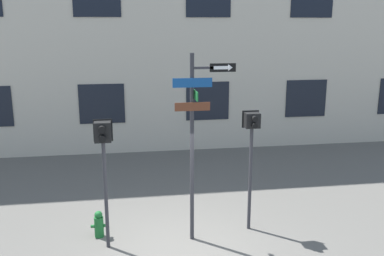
# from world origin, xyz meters

# --- Properties ---
(ground_plane) EXTENTS (60.00, 60.00, 0.00)m
(ground_plane) POSITION_xyz_m (0.00, 0.00, 0.00)
(ground_plane) COLOR #595651
(street_sign_pole) EXTENTS (1.35, 0.74, 4.21)m
(street_sign_pole) POSITION_xyz_m (0.37, 0.53, 2.55)
(street_sign_pole) COLOR #2D2D33
(street_sign_pole) RESTS_ON ground_plane
(pedestrian_signal_left) EXTENTS (0.40, 0.40, 2.86)m
(pedestrian_signal_left) POSITION_xyz_m (-1.59, 0.44, 2.27)
(pedestrian_signal_left) COLOR #2D2D33
(pedestrian_signal_left) RESTS_ON ground_plane
(pedestrian_signal_right) EXTENTS (0.39, 0.40, 2.87)m
(pedestrian_signal_right) POSITION_xyz_m (1.72, 0.83, 2.24)
(pedestrian_signal_right) COLOR #2D2D33
(pedestrian_signal_right) RESTS_ON ground_plane
(fire_hydrant) EXTENTS (0.37, 0.21, 0.63)m
(fire_hydrant) POSITION_xyz_m (-1.81, 0.96, 0.30)
(fire_hydrant) COLOR #196028
(fire_hydrant) RESTS_ON ground_plane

